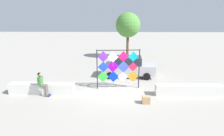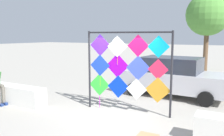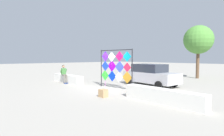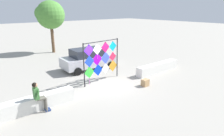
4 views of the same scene
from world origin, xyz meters
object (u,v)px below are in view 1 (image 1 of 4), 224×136
tree_broadleaf (127,25)px  kite_display_rack (118,66)px  parked_car (128,66)px  cardboard_box_large (146,100)px  seated_vendor (42,82)px

tree_broadleaf → kite_display_rack: bearing=-95.8°
kite_display_rack → parked_car: bearing=73.9°
parked_car → cardboard_box_large: (0.77, -5.29, -0.63)m
parked_car → kite_display_rack: bearing=-106.1°
kite_display_rack → seated_vendor: size_ratio=1.91×
kite_display_rack → seated_vendor: (-4.66, -1.52, -0.68)m
cardboard_box_large → kite_display_rack: bearing=123.9°
parked_car → cardboard_box_large: bearing=-81.8°
kite_display_rack → tree_broadleaf: size_ratio=0.54×
tree_broadleaf → seated_vendor: bearing=-115.5°
kite_display_rack → cardboard_box_large: kite_display_rack is taller
kite_display_rack → tree_broadleaf: (1.07, 10.53, 2.40)m
kite_display_rack → cardboard_box_large: 3.19m
kite_display_rack → seated_vendor: 4.95m
cardboard_box_large → seated_vendor: bearing=172.1°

